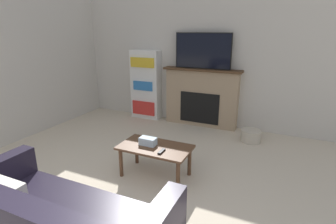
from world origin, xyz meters
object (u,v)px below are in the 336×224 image
at_px(storage_basket, 251,136).
at_px(bookshelf, 146,85).
at_px(tv, 203,51).
at_px(fireplace, 201,97).
at_px(coffee_table, 155,151).

bearing_deg(storage_basket, bookshelf, 169.58).
bearing_deg(bookshelf, tv, 0.15).
distance_m(fireplace, coffee_table, 2.16).
xyz_separation_m(tv, bookshelf, (-1.25, -0.00, -0.76)).
distance_m(coffee_table, bookshelf, 2.52).
relative_size(fireplace, bookshelf, 1.05).
height_order(coffee_table, storage_basket, coffee_table).
xyz_separation_m(fireplace, storage_basket, (1.07, -0.45, -0.48)).
bearing_deg(tv, fireplace, 90.00).
distance_m(coffee_table, storage_basket, 1.99).
height_order(fireplace, storage_basket, fireplace).
xyz_separation_m(fireplace, tv, (0.00, -0.02, 0.91)).
relative_size(tv, coffee_table, 1.17).
distance_m(fireplace, bookshelf, 1.26).
bearing_deg(tv, bookshelf, -179.85).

